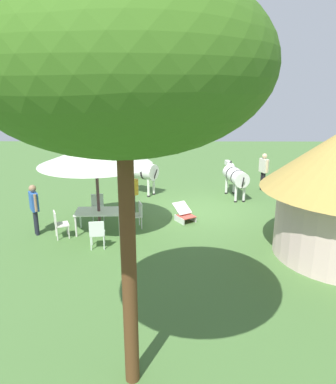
# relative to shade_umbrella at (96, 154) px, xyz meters

# --- Properties ---
(ground_plane) EXTENTS (36.00, 36.00, 0.00)m
(ground_plane) POSITION_rel_shade_umbrella_xyz_m (-3.50, -2.03, -2.63)
(ground_plane) COLOR #456C34
(shade_umbrella) EXTENTS (3.61, 3.61, 2.96)m
(shade_umbrella) POSITION_rel_shade_umbrella_xyz_m (0.00, 0.00, 0.00)
(shade_umbrella) COLOR #543539
(shade_umbrella) RESTS_ON ground_plane
(patio_dining_table) EXTENTS (1.57, 0.96, 0.74)m
(patio_dining_table) POSITION_rel_shade_umbrella_xyz_m (-0.00, -0.00, -1.97)
(patio_dining_table) COLOR silver
(patio_dining_table) RESTS_ON ground_plane
(patio_chair_near_lawn) EXTENTS (0.53, 0.54, 0.90)m
(patio_chair_near_lawn) POSITION_rel_shade_umbrella_xyz_m (-1.24, -0.38, -2.11)
(patio_chair_near_lawn) COLOR silver
(patio_chair_near_lawn) RESTS_ON ground_plane
(patio_chair_east_end) EXTENTS (0.53, 0.51, 0.90)m
(patio_chair_east_end) POSITION_rel_shade_umbrella_xyz_m (0.30, -1.26, -2.11)
(patio_chair_east_end) COLOR silver
(patio_chair_east_end) RESTS_ON ground_plane
(patio_chair_west_end) EXTENTS (0.56, 0.57, 0.90)m
(patio_chair_west_end) POSITION_rel_shade_umbrella_xyz_m (1.19, 0.51, -2.11)
(patio_chair_west_end) COLOR white
(patio_chair_west_end) RESTS_ON ground_plane
(patio_chair_near_hut) EXTENTS (0.49, 0.48, 0.90)m
(patio_chair_near_hut) POSITION_rel_shade_umbrella_xyz_m (-0.18, 1.28, -2.11)
(patio_chair_near_hut) COLOR white
(patio_chair_near_hut) RESTS_ON ground_plane
(guest_beside_umbrella) EXTENTS (0.42, 0.53, 1.69)m
(guest_beside_umbrella) POSITION_rel_shade_umbrella_xyz_m (2.03, 0.23, -1.62)
(guest_beside_umbrella) COLOR black
(guest_beside_umbrella) RESTS_ON ground_plane
(guest_behind_table) EXTENTS (0.48, 0.45, 1.67)m
(guest_behind_table) POSITION_rel_shade_umbrella_xyz_m (-0.94, -1.44, -1.63)
(guest_behind_table) COLOR black
(guest_behind_table) RESTS_ON ground_plane
(standing_watcher) EXTENTS (0.37, 0.59, 1.74)m
(standing_watcher) POSITION_rel_shade_umbrella_xyz_m (-6.65, -5.00, -1.59)
(standing_watcher) COLOR black
(standing_watcher) RESTS_ON ground_plane
(striped_lounge_chair) EXTENTS (0.88, 0.97, 0.61)m
(striped_lounge_chair) POSITION_rel_shade_umbrella_xyz_m (-2.87, -1.02, -2.38)
(striped_lounge_chair) COLOR #CD473B
(striped_lounge_chair) RESTS_ON ground_plane
(zebra_nearest_camera) EXTENTS (0.92, 2.30, 1.50)m
(zebra_nearest_camera) POSITION_rel_shade_umbrella_xyz_m (-5.16, -3.91, -1.67)
(zebra_nearest_camera) COLOR silver
(zebra_nearest_camera) RESTS_ON ground_plane
(zebra_by_umbrella) EXTENTS (1.92, 1.46, 1.59)m
(zebra_by_umbrella) POSITION_rel_shade_umbrella_xyz_m (-0.98, -4.45, -1.58)
(zebra_by_umbrella) COLOR silver
(zebra_by_umbrella) RESTS_ON ground_plane
(acacia_tree_behind_hut) EXTENTS (3.93, 3.93, 6.15)m
(acacia_tree_behind_hut) POSITION_rel_shade_umbrella_xyz_m (-1.74, 6.30, 2.33)
(acacia_tree_behind_hut) COLOR #53331B
(acacia_tree_behind_hut) RESTS_ON ground_plane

